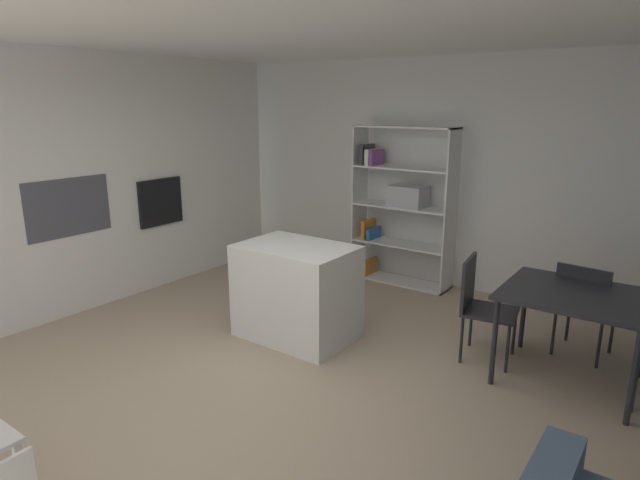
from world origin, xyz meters
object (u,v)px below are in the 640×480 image
dining_table (576,302)px  dining_chair_island_side (479,300)px  kitchen_island (297,292)px  open_bookshelf (399,204)px  dining_chair_far (584,301)px  built_in_oven (161,202)px

dining_table → dining_chair_island_side: bearing=-178.9°
kitchen_island → open_bookshelf: 2.14m
dining_chair_far → open_bookshelf: bearing=-14.8°
dining_table → open_bookshelf: bearing=148.6°
dining_table → dining_chair_island_side: size_ratio=1.19×
built_in_oven → dining_chair_island_side: 3.96m
open_bookshelf → dining_chair_island_side: open_bookshelf is taller
dining_chair_far → dining_chair_island_side: bearing=41.2°
open_bookshelf → dining_chair_far: open_bookshelf is taller
built_in_oven → kitchen_island: bearing=-5.8°
dining_table → dining_chair_island_side: 0.79m
open_bookshelf → dining_table: (2.37, -1.44, -0.32)m
kitchen_island → dining_table: bearing=14.8°
open_bookshelf → dining_table: bearing=-31.4°
kitchen_island → dining_chair_island_side: size_ratio=1.17×
dining_chair_far → built_in_oven: bearing=17.7°
open_bookshelf → dining_chair_far: size_ratio=2.23×
kitchen_island → dining_chair_island_side: bearing=21.0°
dining_chair_far → kitchen_island: bearing=32.5°
dining_chair_island_side → dining_chair_far: bearing=-63.9°
kitchen_island → dining_chair_far: size_ratio=1.23×
built_in_oven → open_bookshelf: 2.95m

